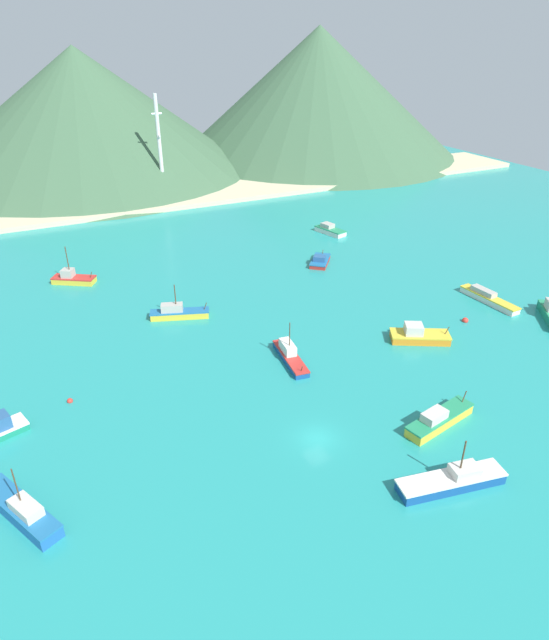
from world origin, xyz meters
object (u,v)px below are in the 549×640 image
object	(u,v)px
fishing_boat_9	(453,480)
radio_tower	(160,147)
fishing_boat_5	(22,510)
fishing_boat_8	(178,313)
buoy_0	(70,401)
fishing_boat_6	(73,278)
fishing_boat_7	(330,230)
fishing_boat_10	(488,298)
buoy_1	(465,321)
fishing_boat_2	(320,261)
fishing_boat_4	(419,335)
fishing_boat_0	(290,355)
fishing_boat_1	(439,419)

from	to	relation	value
fishing_boat_9	radio_tower	distance (m)	113.73
fishing_boat_5	fishing_boat_8	world-z (taller)	fishing_boat_5
fishing_boat_8	buoy_0	xyz separation A→B (m)	(-18.21, -15.38, -0.74)
fishing_boat_6	fishing_boat_7	size ratio (longest dim) A/B	0.99
fishing_boat_7	fishing_boat_10	xyz separation A→B (m)	(5.54, -40.88, -0.05)
fishing_boat_10	buoy_0	distance (m)	65.55
fishing_boat_5	buoy_0	world-z (taller)	fishing_boat_5
fishing_boat_10	buoy_0	world-z (taller)	fishing_boat_10
fishing_boat_9	buoy_1	bearing A→B (deg)	44.93
fishing_boat_5	fishing_boat_10	bearing A→B (deg)	11.79
fishing_boat_7	buoy_1	xyz separation A→B (m)	(-2.65, -44.49, -0.60)
fishing_boat_2	fishing_boat_6	size ratio (longest dim) A/B	0.93
fishing_boat_4	fishing_boat_5	xyz separation A→B (m)	(-53.36, -9.89, 0.02)
fishing_boat_0	fishing_boat_10	distance (m)	37.53
fishing_boat_2	fishing_boat_8	bearing A→B (deg)	-162.75
fishing_boat_1	fishing_boat_7	world-z (taller)	fishing_boat_1
fishing_boat_9	fishing_boat_1	bearing A→B (deg)	57.07
fishing_boat_2	fishing_boat_8	xyz separation A→B (m)	(-30.93, -9.61, 0.25)
fishing_boat_0	fishing_boat_9	world-z (taller)	fishing_boat_0
fishing_boat_0	buoy_1	world-z (taller)	fishing_boat_0
fishing_boat_4	fishing_boat_8	distance (m)	36.27
fishing_boat_4	radio_tower	world-z (taller)	radio_tower
fishing_boat_9	buoy_1	distance (m)	36.22
fishing_boat_1	radio_tower	bearing A→B (deg)	91.01
fishing_boat_7	buoy_1	world-z (taller)	fishing_boat_7
fishing_boat_0	buoy_0	world-z (taller)	fishing_boat_0
buoy_1	fishing_boat_10	bearing A→B (deg)	23.79
fishing_boat_6	fishing_boat_4	bearing A→B (deg)	-45.83
fishing_boat_0	fishing_boat_1	bearing A→B (deg)	-65.80
fishing_boat_5	fishing_boat_6	bearing A→B (deg)	77.48
fishing_boat_10	fishing_boat_8	bearing A→B (deg)	160.39
fishing_boat_4	fishing_boat_10	bearing A→B (deg)	15.46
fishing_boat_10	buoy_1	bearing A→B (deg)	-156.21
fishing_boat_8	fishing_boat_10	world-z (taller)	fishing_boat_8
fishing_boat_6	fishing_boat_10	size ratio (longest dim) A/B	0.69
buoy_0	fishing_boat_5	bearing A→B (deg)	-110.89
fishing_boat_8	fishing_boat_10	size ratio (longest dim) A/B	0.83
fishing_boat_4	fishing_boat_6	bearing A→B (deg)	134.17
fishing_boat_4	fishing_boat_9	xyz separation A→B (m)	(-15.38, -24.08, -0.09)
buoy_0	fishing_boat_10	bearing A→B (deg)	-1.29
fishing_boat_9	fishing_boat_10	bearing A→B (deg)	40.78
buoy_0	fishing_boat_1	bearing A→B (deg)	-31.72
buoy_1	radio_tower	world-z (taller)	radio_tower
fishing_boat_2	radio_tower	xyz separation A→B (m)	(-14.17, 57.35, 12.64)
fishing_boat_1	fishing_boat_6	xyz separation A→B (m)	(-31.38, 59.04, 0.01)
fishing_boat_0	fishing_boat_4	xyz separation A→B (m)	(19.04, -3.35, 0.07)
fishing_boat_4	fishing_boat_8	size ratio (longest dim) A/B	0.96
fishing_boat_2	fishing_boat_0	bearing A→B (deg)	-126.79
fishing_boat_0	buoy_1	xyz separation A→B (m)	(29.30, -1.86, -0.63)
buoy_0	fishing_boat_4	bearing A→B (deg)	-7.96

